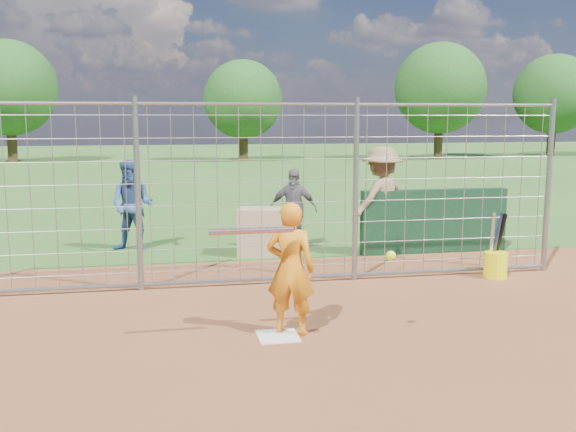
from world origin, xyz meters
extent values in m
plane|color=#2D591E|center=(0.00, 0.00, 0.00)|extent=(100.00, 100.00, 0.00)
cube|color=silver|center=(0.00, -0.20, 0.01)|extent=(0.43, 0.43, 0.02)
cube|color=#11381E|center=(3.40, 3.60, 0.55)|extent=(2.60, 0.20, 1.10)
imported|color=orange|center=(0.15, -0.11, 0.72)|extent=(0.62, 0.53, 1.44)
imported|color=navy|center=(-1.72, 4.71, 0.80)|extent=(0.94, 0.83, 1.60)
imported|color=#59595E|center=(1.06, 4.31, 0.72)|extent=(0.91, 0.57, 1.44)
imported|color=#816446|center=(2.48, 3.73, 0.92)|extent=(1.36, 1.10, 1.84)
cube|color=tan|center=(0.45, 3.96, 0.40)|extent=(0.90, 0.71, 0.80)
cylinder|color=silver|center=(-0.29, -0.36, 1.19)|extent=(0.86, 0.08, 0.06)
sphere|color=#E6F119|center=(1.11, -0.57, 0.92)|extent=(0.10, 0.10, 0.10)
cylinder|color=#FFF40D|center=(3.57, 1.75, 0.19)|extent=(0.34, 0.34, 0.38)
cylinder|color=silver|center=(3.52, 1.80, 0.55)|extent=(0.09, 0.19, 0.85)
cylinder|color=navy|center=(3.59, 1.80, 0.55)|extent=(0.09, 0.26, 0.84)
cylinder|color=black|center=(3.64, 1.80, 0.55)|extent=(0.07, 0.35, 0.82)
cylinder|color=gray|center=(-1.50, 2.00, 1.30)|extent=(0.08, 0.08, 2.60)
cylinder|color=gray|center=(1.50, 2.00, 1.30)|extent=(0.08, 0.08, 2.60)
cylinder|color=gray|center=(4.50, 2.00, 1.30)|extent=(0.08, 0.08, 2.60)
cylinder|color=gray|center=(0.00, 2.00, 2.50)|extent=(9.00, 0.05, 0.05)
cylinder|color=gray|center=(0.00, 2.00, 0.08)|extent=(9.00, 0.05, 0.05)
cube|color=gray|center=(0.00, 2.00, 1.25)|extent=(9.00, 0.02, 2.50)
cylinder|color=#3F2B19|center=(-9.00, 29.00, 1.26)|extent=(0.50, 0.50, 2.52)
sphere|color=#26561E|center=(-9.00, 29.00, 3.85)|extent=(4.90, 4.90, 4.90)
cylinder|color=#3F2B19|center=(3.00, 28.00, 1.08)|extent=(0.50, 0.50, 2.16)
sphere|color=#26561E|center=(3.00, 28.00, 3.30)|extent=(4.20, 4.20, 4.20)
cylinder|color=#3F2B19|center=(14.00, 27.50, 1.30)|extent=(0.50, 0.50, 2.59)
sphere|color=#26561E|center=(14.00, 27.50, 3.96)|extent=(5.04, 5.04, 5.04)
cylinder|color=#3F2B19|center=(22.00, 29.00, 1.22)|extent=(0.50, 0.50, 2.45)
sphere|color=#26561E|center=(22.00, 29.00, 3.74)|extent=(4.76, 4.76, 4.76)
camera|label=1|loc=(-1.11, -6.66, 2.31)|focal=40.00mm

